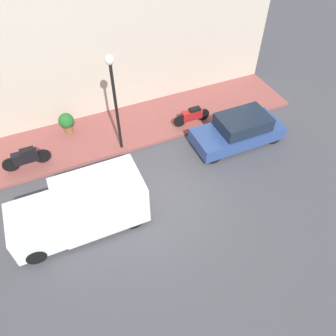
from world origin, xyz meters
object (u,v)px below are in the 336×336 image
Objects in this scene: potted_plant at (66,122)px; parked_car at (239,130)px; motorcycle_black at (26,158)px; delivery_van at (81,208)px; motorcycle_red at (192,115)px; streetlamp at (114,89)px.

parked_car is at bearing -117.40° from potted_plant.
motorcycle_black is (2.01, 8.76, -0.03)m from parked_car.
delivery_van reaches higher than motorcycle_red.
parked_car is 5.69m from streetlamp.
potted_plant reaches higher than motorcycle_black.
motorcycle_red is at bearing -91.23° from motorcycle_black.
delivery_van is 2.49× the size of motorcycle_red.
delivery_van is at bearing 174.38° from potted_plant.
delivery_van reaches higher than motorcycle_black.
motorcycle_black is 1.05× the size of motorcycle_red.
motorcycle_black is at bearing 127.56° from potted_plant.
motorcycle_black is at bearing 21.87° from delivery_van.
motorcycle_red is at bearing -85.88° from streetlamp.
potted_plant reaches higher than motorcycle_red.
motorcycle_black is 4.59m from streetlamp.
streetlamp is (3.21, -2.40, 2.12)m from delivery_van.
delivery_van is 6.90m from motorcycle_red.
motorcycle_black is 1.94× the size of potted_plant.
delivery_van reaches higher than potted_plant.
motorcycle_black is 0.44× the size of streetlamp.
motorcycle_red is at bearing -107.03° from potted_plant.
streetlamp reaches higher than motorcycle_black.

